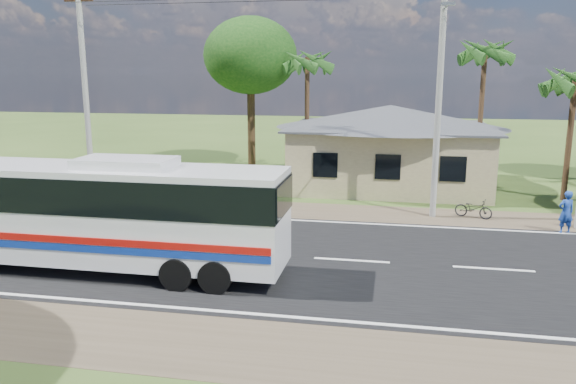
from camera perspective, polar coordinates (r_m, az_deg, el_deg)
ground at (r=18.90m, az=6.48°, el=-6.97°), size 120.00×120.00×0.00m
road at (r=18.90m, az=6.48°, el=-6.94°), size 120.00×16.00×0.03m
house at (r=31.02m, az=10.28°, el=5.45°), size 12.40×10.00×5.00m
utility_poles at (r=24.35m, az=14.39°, el=10.86°), size 32.80×2.22×11.00m
palm_near at (r=29.99m, az=27.18°, el=9.98°), size 2.80×2.80×6.70m
palm_mid at (r=33.68m, az=19.39°, el=13.19°), size 2.80×2.80×8.20m
palm_far at (r=34.22m, az=1.98°, el=13.02°), size 2.80×2.80×7.70m
tree_behind_house at (r=37.00m, az=-3.84°, el=13.62°), size 6.00×6.00×9.61m
coach_bus at (r=18.28m, az=-18.58°, el=-1.43°), size 11.70×2.60×3.63m
motorcycle at (r=25.32m, az=18.33°, el=-1.59°), size 1.67×1.10×0.83m
person at (r=24.17m, az=26.40°, el=-1.84°), size 0.71×0.57×1.69m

